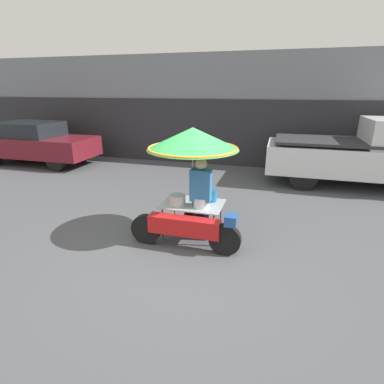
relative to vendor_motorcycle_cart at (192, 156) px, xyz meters
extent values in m
plane|color=#4C4F54|center=(0.10, -0.63, -1.61)|extent=(36.00, 36.00, 0.00)
cube|color=gray|center=(0.10, 6.97, 0.37)|extent=(28.00, 2.00, 3.96)
cube|color=#28282D|center=(0.10, 5.94, -0.41)|extent=(23.80, 0.06, 2.40)
cylinder|color=black|center=(0.74, -0.49, -1.33)|extent=(0.56, 0.14, 0.56)
cylinder|color=black|center=(-0.75, -0.49, -1.33)|extent=(0.56, 0.14, 0.56)
cube|color=red|center=(-0.01, -0.49, -1.17)|extent=(1.31, 0.24, 0.32)
cube|color=#234C93|center=(0.83, -0.49, -0.95)|extent=(0.20, 0.24, 0.18)
cylinder|color=black|center=(-0.01, 0.31, -1.36)|extent=(0.51, 0.14, 0.51)
cylinder|color=#515156|center=(0.49, -0.28, -1.29)|extent=(0.03, 0.03, 0.64)
cylinder|color=#515156|center=(0.49, 0.42, -1.29)|extent=(0.03, 0.03, 0.64)
cylinder|color=#515156|center=(-0.50, -0.28, -1.29)|extent=(0.03, 0.03, 0.64)
cylinder|color=#515156|center=(-0.50, 0.42, -1.29)|extent=(0.03, 0.03, 0.64)
cube|color=#B2B2B7|center=(-0.01, 0.07, -0.96)|extent=(1.16, 0.82, 0.02)
cylinder|color=#B2B2B7|center=(-0.01, 0.07, -0.42)|extent=(0.03, 0.03, 1.06)
cone|color=green|center=(-0.01, 0.07, 0.30)|extent=(1.68, 1.68, 0.39)
torus|color=orange|center=(-0.01, 0.07, 0.13)|extent=(1.65, 1.65, 0.05)
cylinder|color=#B7B7BC|center=(-0.27, -0.08, -0.85)|extent=(0.31, 0.31, 0.19)
cylinder|color=silver|center=(0.20, -0.06, -0.86)|extent=(0.30, 0.30, 0.19)
cylinder|color=#1E6BB2|center=(0.31, 0.29, -0.84)|extent=(0.21, 0.21, 0.23)
cylinder|color=navy|center=(0.10, -0.06, -1.22)|extent=(0.14, 0.14, 0.79)
cylinder|color=navy|center=(0.28, -0.06, -1.22)|extent=(0.14, 0.14, 0.79)
cube|color=teal|center=(0.19, -0.06, -0.53)|extent=(0.38, 0.22, 0.59)
sphere|color=tan|center=(0.19, -0.06, -0.12)|extent=(0.21, 0.21, 0.21)
cylinder|color=black|center=(-5.94, 3.39, -1.28)|extent=(0.68, 0.20, 0.68)
cylinder|color=black|center=(-5.94, 4.91, -1.28)|extent=(0.68, 0.20, 0.68)
cylinder|color=black|center=(-8.72, 4.91, -1.28)|extent=(0.68, 0.20, 0.68)
cube|color=maroon|center=(-7.33, 4.15, -0.92)|extent=(4.47, 1.78, 0.71)
cube|color=#1E2328|center=(-7.55, 4.15, -0.30)|extent=(2.15, 1.57, 0.53)
cylinder|color=black|center=(2.25, 3.64, -1.22)|extent=(0.78, 0.24, 0.78)
cylinder|color=black|center=(2.25, 5.23, -1.22)|extent=(0.78, 0.24, 0.78)
cube|color=silver|center=(3.85, 4.44, -0.82)|extent=(5.33, 1.88, 0.82)
cube|color=#2D2D33|center=(2.78, 4.44, -0.31)|extent=(2.77, 1.80, 0.08)
cylinder|color=brown|center=(-9.01, 5.14, -1.48)|extent=(0.32, 0.32, 0.27)
sphere|color=#1E5B2D|center=(-9.01, 5.14, -1.00)|extent=(0.83, 0.83, 0.83)
camera|label=1|loc=(1.47, -5.11, 1.15)|focal=28.00mm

